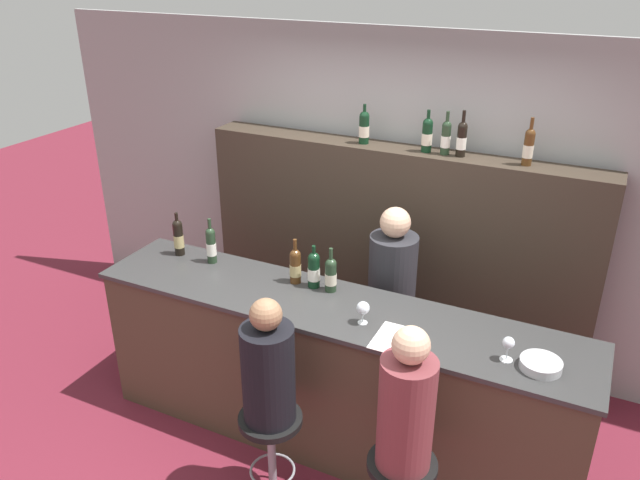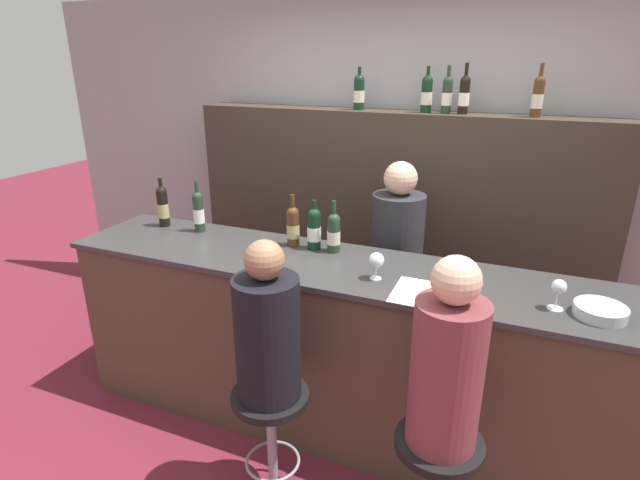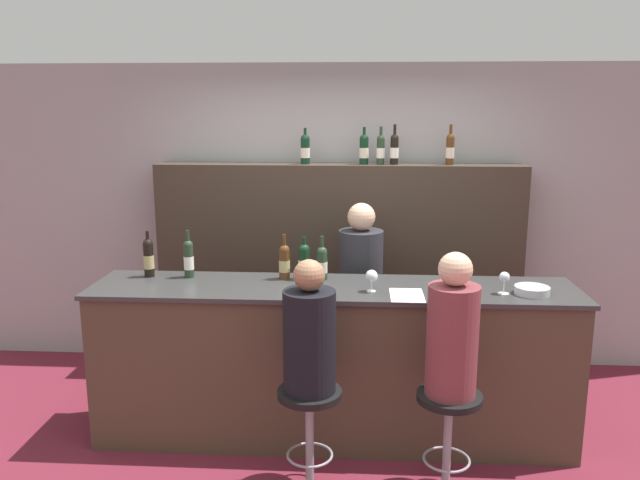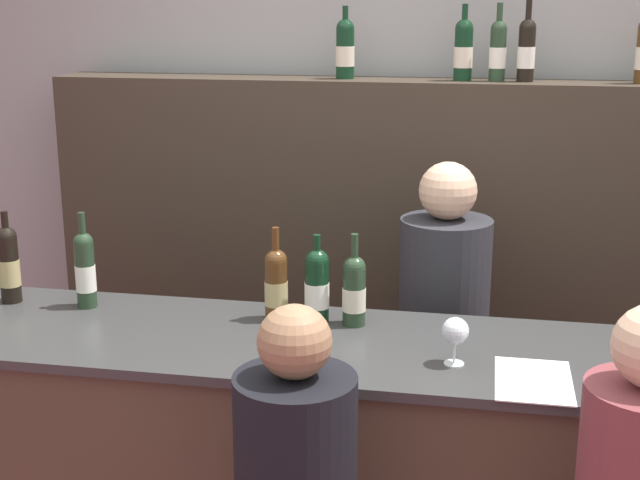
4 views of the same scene
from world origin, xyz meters
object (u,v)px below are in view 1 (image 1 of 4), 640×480
at_px(wine_glass_0, 363,308).
at_px(metal_bowl, 541,364).
at_px(wine_glass_1, 508,344).
at_px(guest_seated_right, 406,407).
at_px(bar_stool_right, 401,480).
at_px(wine_bottle_counter_0, 178,237).
at_px(guest_seated_left, 268,369).
at_px(wine_bottle_backbar_3, 462,139).
at_px(wine_bottle_counter_3, 314,269).
at_px(bar_stool_left, 271,434).
at_px(wine_bottle_backbar_2, 446,137).
at_px(wine_bottle_backbar_4, 529,146).
at_px(bartender, 390,316).
at_px(wine_bottle_counter_1, 211,245).
at_px(wine_bottle_counter_4, 331,274).
at_px(wine_bottle_backbar_0, 364,127).
at_px(wine_bottle_counter_2, 295,266).
at_px(wine_bottle_backbar_1, 427,135).

bearing_deg(wine_glass_0, metal_bowl, 0.10).
height_order(wine_glass_1, guest_seated_right, guest_seated_right).
bearing_deg(bar_stool_right, guest_seated_right, 0.00).
relative_size(wine_bottle_counter_0, guest_seated_left, 0.41).
bearing_deg(metal_bowl, wine_glass_0, -179.90).
bearing_deg(metal_bowl, guest_seated_right, -138.51).
bearing_deg(metal_bowl, wine_bottle_backbar_3, 123.33).
height_order(wine_bottle_counter_3, bar_stool_left, wine_bottle_counter_3).
bearing_deg(guest_seated_left, wine_glass_1, 22.58).
height_order(wine_bottle_counter_0, wine_bottle_backbar_2, wine_bottle_backbar_2).
bearing_deg(wine_bottle_backbar_2, guest_seated_right, -78.23).
bearing_deg(wine_glass_1, metal_bowl, 0.60).
xyz_separation_m(wine_bottle_backbar_4, bartender, (-0.71, -0.54, -1.20)).
relative_size(wine_bottle_counter_1, wine_bottle_counter_4, 1.09).
distance_m(wine_glass_0, wine_glass_1, 0.84).
xyz_separation_m(wine_bottle_backbar_3, wine_glass_1, (0.64, -1.25, -0.73)).
height_order(wine_bottle_backbar_4, wine_glass_0, wine_bottle_backbar_4).
xyz_separation_m(wine_bottle_backbar_2, metal_bowl, (0.93, -1.25, -0.80)).
distance_m(wine_bottle_counter_1, guest_seated_left, 1.21).
bearing_deg(metal_bowl, bar_stool_left, -160.01).
height_order(wine_bottle_counter_1, wine_bottle_backbar_3, wine_bottle_backbar_3).
bearing_deg(wine_bottle_counter_3, bar_stool_right, -40.24).
bearing_deg(wine_glass_0, bar_stool_right, -48.01).
bearing_deg(wine_bottle_counter_4, bar_stool_left, -91.99).
bearing_deg(wine_bottle_backbar_3, bar_stool_right, -81.75).
xyz_separation_m(wine_bottle_counter_0, guest_seated_right, (1.99, -0.77, -0.22)).
bearing_deg(wine_bottle_backbar_4, guest_seated_right, -96.31).
bearing_deg(wine_bottle_backbar_2, wine_glass_0, -93.90).
distance_m(wine_bottle_counter_4, wine_bottle_backbar_0, 1.22).
distance_m(wine_bottle_counter_0, wine_glass_1, 2.40).
xyz_separation_m(wine_bottle_counter_2, wine_glass_0, (0.59, -0.27, -0.02)).
distance_m(wine_bottle_backbar_1, bartender, 1.31).
height_order(wine_bottle_backbar_3, guest_seated_left, wine_bottle_backbar_3).
bearing_deg(bartender, bar_stool_right, -66.80).
height_order(bar_stool_right, guest_seated_right, guest_seated_right).
xyz_separation_m(wine_glass_0, bartender, (-0.07, 0.70, -0.47)).
bearing_deg(wine_bottle_counter_1, guest_seated_left, -40.44).
bearing_deg(wine_bottle_backbar_1, wine_bottle_counter_2, -118.97).
distance_m(wine_bottle_backbar_0, guest_seated_left, 1.99).
bearing_deg(wine_bottle_backbar_0, wine_bottle_counter_4, -78.79).
xyz_separation_m(wine_bottle_counter_1, wine_bottle_backbar_1, (1.21, 0.98, 0.69)).
height_order(wine_bottle_backbar_3, bar_stool_right, wine_bottle_backbar_3).
xyz_separation_m(wine_bottle_counter_0, bar_stool_right, (1.99, -0.77, -0.73)).
relative_size(wine_bottle_counter_4, wine_glass_0, 2.13).
height_order(wine_glass_0, bar_stool_left, wine_glass_0).
height_order(wine_glass_0, bartender, bartender).
relative_size(wine_bottle_counter_1, wine_bottle_backbar_0, 1.14).
relative_size(wine_bottle_counter_3, wine_bottle_backbar_0, 1.01).
xyz_separation_m(wine_bottle_backbar_4, wine_glass_0, (-0.64, -1.25, -0.73)).
distance_m(wine_bottle_backbar_3, bar_stool_left, 2.32).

